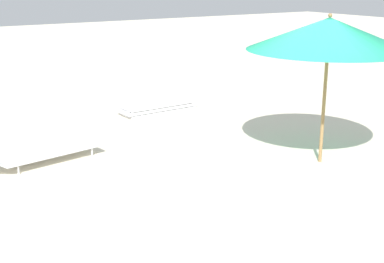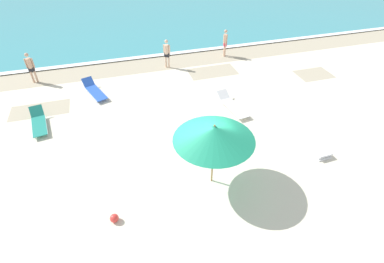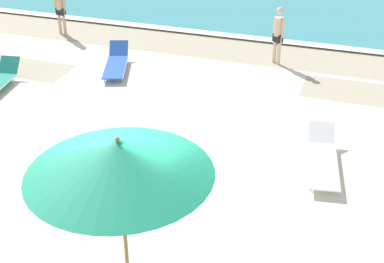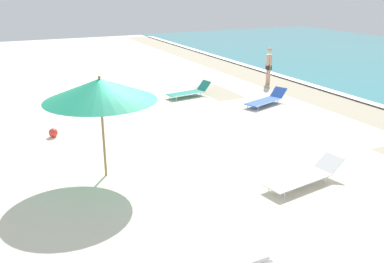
{
  "view_description": "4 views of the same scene",
  "coord_description": "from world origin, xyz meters",
  "px_view_note": "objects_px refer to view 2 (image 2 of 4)",
  "views": [
    {
      "loc": [
        -5.93,
        5.61,
        3.21
      ],
      "look_at": [
        0.04,
        1.76,
        1.12
      ],
      "focal_mm": 50.0,
      "sensor_mm": 36.0,
      "label": 1
    },
    {
      "loc": [
        -2.47,
        -8.34,
        8.31
      ],
      "look_at": [
        0.23,
        0.77,
        0.9
      ],
      "focal_mm": 28.0,
      "sensor_mm": 36.0,
      "label": 2
    },
    {
      "loc": [
        3.45,
        -6.93,
        6.32
      ],
      "look_at": [
        0.5,
        1.76,
        1.12
      ],
      "focal_mm": 50.0,
      "sensor_mm": 36.0,
      "label": 3
    },
    {
      "loc": [
        10.43,
        -3.51,
        4.66
      ],
      "look_at": [
        0.12,
        1.41,
        0.72
      ],
      "focal_mm": 40.0,
      "sensor_mm": 36.0,
      "label": 4
    }
  ],
  "objects_px": {
    "lounger_stack": "(311,144)",
    "beachgoer_shoreline_child": "(30,66)",
    "beachgoer_wading_adult": "(225,41)",
    "beachgoer_strolling_adult": "(167,52)",
    "sun_lounger_beside_umbrella": "(39,123)",
    "sun_lounger_near_water_left": "(232,105)",
    "sun_lounger_under_umbrella": "(94,91)",
    "beach_ball": "(114,218)",
    "beach_umbrella": "(214,133)"
  },
  "relations": [
    {
      "from": "sun_lounger_near_water_left",
      "to": "beachgoer_strolling_adult",
      "type": "relative_size",
      "value": 1.33
    },
    {
      "from": "beachgoer_wading_adult",
      "to": "beachgoer_shoreline_child",
      "type": "height_order",
      "value": "same"
    },
    {
      "from": "beach_umbrella",
      "to": "sun_lounger_under_umbrella",
      "type": "xyz_separation_m",
      "value": [
        -3.92,
        7.69,
        -2.04
      ]
    },
    {
      "from": "sun_lounger_near_water_left",
      "to": "beach_ball",
      "type": "bearing_deg",
      "value": -149.86
    },
    {
      "from": "sun_lounger_beside_umbrella",
      "to": "beachgoer_strolling_adult",
      "type": "bearing_deg",
      "value": 22.42
    },
    {
      "from": "beachgoer_strolling_adult",
      "to": "sun_lounger_under_umbrella",
      "type": "bearing_deg",
      "value": 61.83
    },
    {
      "from": "lounger_stack",
      "to": "beachgoer_shoreline_child",
      "type": "distance_m",
      "value": 15.09
    },
    {
      "from": "sun_lounger_near_water_left",
      "to": "beachgoer_wading_adult",
      "type": "xyz_separation_m",
      "value": [
        1.95,
        6.05,
        0.79
      ]
    },
    {
      "from": "beachgoer_shoreline_child",
      "to": "beach_umbrella",
      "type": "bearing_deg",
      "value": -48.11
    },
    {
      "from": "sun_lounger_under_umbrella",
      "to": "beachgoer_strolling_adult",
      "type": "xyz_separation_m",
      "value": [
        4.46,
        2.05,
        0.79
      ]
    },
    {
      "from": "sun_lounger_beside_umbrella",
      "to": "beachgoer_wading_adult",
      "type": "bearing_deg",
      "value": 14.85
    },
    {
      "from": "lounger_stack",
      "to": "sun_lounger_under_umbrella",
      "type": "distance_m",
      "value": 11.12
    },
    {
      "from": "beachgoer_strolling_adult",
      "to": "beach_ball",
      "type": "height_order",
      "value": "beachgoer_strolling_adult"
    },
    {
      "from": "beach_umbrella",
      "to": "beachgoer_strolling_adult",
      "type": "bearing_deg",
      "value": 86.82
    },
    {
      "from": "beachgoer_strolling_adult",
      "to": "beach_ball",
      "type": "relative_size",
      "value": 6.15
    },
    {
      "from": "sun_lounger_beside_umbrella",
      "to": "beachgoer_strolling_adult",
      "type": "distance_m",
      "value": 8.28
    },
    {
      "from": "sun_lounger_beside_umbrella",
      "to": "beachgoer_strolling_adult",
      "type": "relative_size",
      "value": 1.18
    },
    {
      "from": "beachgoer_shoreline_child",
      "to": "beach_ball",
      "type": "bearing_deg",
      "value": -65.54
    },
    {
      "from": "sun_lounger_under_umbrella",
      "to": "beachgoer_shoreline_child",
      "type": "xyz_separation_m",
      "value": [
        -3.2,
        2.31,
        0.79
      ]
    },
    {
      "from": "lounger_stack",
      "to": "beachgoer_wading_adult",
      "type": "distance_m",
      "value": 9.7
    },
    {
      "from": "beachgoer_wading_adult",
      "to": "beach_ball",
      "type": "distance_m",
      "value": 13.81
    },
    {
      "from": "sun_lounger_near_water_left",
      "to": "beachgoer_shoreline_child",
      "type": "xyz_separation_m",
      "value": [
        -9.71,
        5.72,
        0.79
      ]
    },
    {
      "from": "beach_umbrella",
      "to": "sun_lounger_beside_umbrella",
      "type": "distance_m",
      "value": 8.69
    },
    {
      "from": "beach_umbrella",
      "to": "beachgoer_wading_adult",
      "type": "distance_m",
      "value": 11.36
    },
    {
      "from": "sun_lounger_under_umbrella",
      "to": "sun_lounger_near_water_left",
      "type": "xyz_separation_m",
      "value": [
        6.51,
        -3.41,
        -0.01
      ]
    },
    {
      "from": "lounger_stack",
      "to": "beach_ball",
      "type": "bearing_deg",
      "value": -173.01
    },
    {
      "from": "lounger_stack",
      "to": "sun_lounger_beside_umbrella",
      "type": "xyz_separation_m",
      "value": [
        -11.19,
        4.75,
        0.1
      ]
    },
    {
      "from": "sun_lounger_near_water_left",
      "to": "beachgoer_shoreline_child",
      "type": "distance_m",
      "value": 11.3
    },
    {
      "from": "lounger_stack",
      "to": "sun_lounger_near_water_left",
      "type": "distance_m",
      "value": 4.18
    },
    {
      "from": "beachgoer_strolling_adult",
      "to": "beachgoer_shoreline_child",
      "type": "bearing_deg",
      "value": 35.18
    },
    {
      "from": "beach_umbrella",
      "to": "sun_lounger_beside_umbrella",
      "type": "xyz_separation_m",
      "value": [
        -6.48,
        5.43,
        -2.04
      ]
    },
    {
      "from": "beach_umbrella",
      "to": "beach_ball",
      "type": "relative_size",
      "value": 9.63
    },
    {
      "from": "lounger_stack",
      "to": "beachgoer_wading_adult",
      "type": "relative_size",
      "value": 1.1
    },
    {
      "from": "sun_lounger_near_water_left",
      "to": "beachgoer_shoreline_child",
      "type": "height_order",
      "value": "beachgoer_shoreline_child"
    },
    {
      "from": "lounger_stack",
      "to": "beachgoer_strolling_adult",
      "type": "distance_m",
      "value": 10.02
    },
    {
      "from": "lounger_stack",
      "to": "beachgoer_strolling_adult",
      "type": "height_order",
      "value": "beachgoer_strolling_adult"
    },
    {
      "from": "beachgoer_strolling_adult",
      "to": "lounger_stack",
      "type": "bearing_deg",
      "value": 151.84
    },
    {
      "from": "sun_lounger_under_umbrella",
      "to": "beachgoer_wading_adult",
      "type": "distance_m",
      "value": 8.9
    },
    {
      "from": "sun_lounger_under_umbrella",
      "to": "sun_lounger_near_water_left",
      "type": "distance_m",
      "value": 7.35
    },
    {
      "from": "sun_lounger_under_umbrella",
      "to": "beach_ball",
      "type": "height_order",
      "value": "sun_lounger_under_umbrella"
    },
    {
      "from": "lounger_stack",
      "to": "beachgoer_shoreline_child",
      "type": "xyz_separation_m",
      "value": [
        -11.82,
        9.33,
        0.88
      ]
    },
    {
      "from": "sun_lounger_near_water_left",
      "to": "beachgoer_wading_adult",
      "type": "relative_size",
      "value": 1.33
    },
    {
      "from": "beach_ball",
      "to": "beachgoer_strolling_adult",
      "type": "bearing_deg",
      "value": 68.43
    },
    {
      "from": "sun_lounger_beside_umbrella",
      "to": "beachgoer_shoreline_child",
      "type": "distance_m",
      "value": 4.69
    },
    {
      "from": "lounger_stack",
      "to": "beachgoer_strolling_adult",
      "type": "xyz_separation_m",
      "value": [
        -4.17,
        9.07,
        0.88
      ]
    },
    {
      "from": "lounger_stack",
      "to": "sun_lounger_under_umbrella",
      "type": "height_order",
      "value": "sun_lounger_under_umbrella"
    },
    {
      "from": "beach_umbrella",
      "to": "sun_lounger_beside_umbrella",
      "type": "bearing_deg",
      "value": 140.06
    },
    {
      "from": "sun_lounger_near_water_left",
      "to": "beachgoer_strolling_adult",
      "type": "xyz_separation_m",
      "value": [
        -2.05,
        5.46,
        0.79
      ]
    },
    {
      "from": "beach_umbrella",
      "to": "sun_lounger_near_water_left",
      "type": "xyz_separation_m",
      "value": [
        2.59,
        4.28,
        -2.05
      ]
    },
    {
      "from": "beachgoer_shoreline_child",
      "to": "beachgoer_strolling_adult",
      "type": "relative_size",
      "value": 1.0
    }
  ]
}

